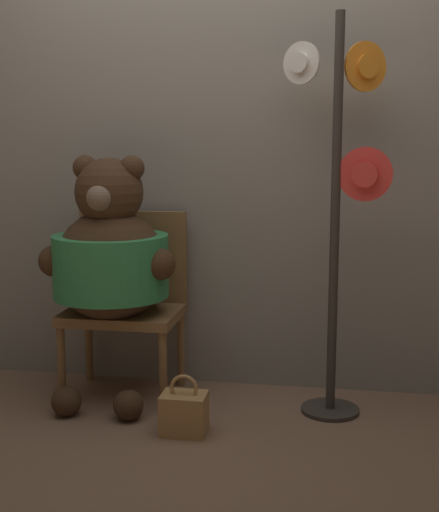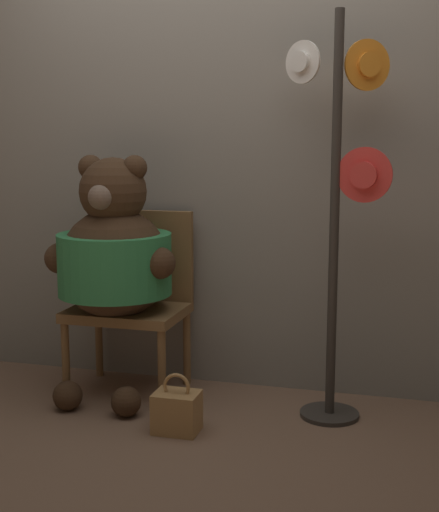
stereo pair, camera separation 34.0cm
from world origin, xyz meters
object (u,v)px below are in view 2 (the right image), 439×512
hat_display_rack (340,210)px  handbag_on_ground (177,411)px  chair (133,294)px  teddy_bear (114,257)px

hat_display_rack → handbag_on_ground: size_ratio=6.82×
chair → handbag_on_ground: bearing=-50.9°
chair → hat_display_rack: bearing=-6.2°
teddy_bear → chair: bearing=77.8°
teddy_bear → handbag_on_ground: 0.84m
chair → teddy_bear: teddy_bear is taller
teddy_bear → handbag_on_ground: teddy_bear is taller
chair → handbag_on_ground: size_ratio=3.40×
hat_display_rack → handbag_on_ground: 1.17m
chair → teddy_bear: bearing=-102.2°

